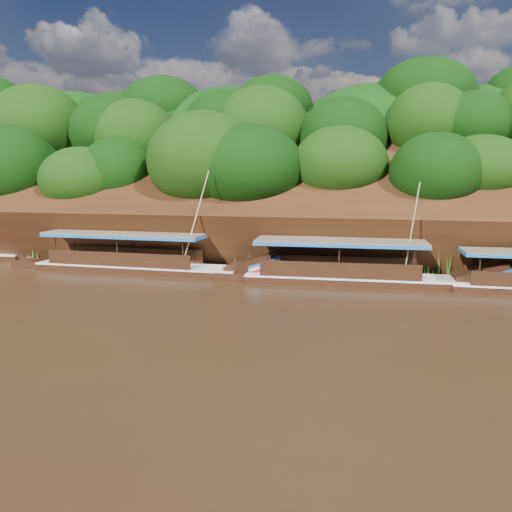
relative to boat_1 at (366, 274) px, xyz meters
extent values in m
plane|color=black|center=(-3.06, -7.38, -0.58)|extent=(160.00, 160.00, 0.00)
cube|color=black|center=(-3.06, 8.62, 2.92)|extent=(120.00, 16.12, 13.64)
cube|color=black|center=(-3.06, 18.62, -0.58)|extent=(120.00, 24.00, 12.00)
ellipsoid|color=#12400A|center=(-33.06, 14.62, 8.42)|extent=(20.00, 10.00, 8.00)
ellipsoid|color=#12400A|center=(-9.06, 7.62, 2.92)|extent=(18.00, 8.00, 6.40)
ellipsoid|color=#12400A|center=(-3.06, 15.62, 8.62)|extent=(24.00, 11.00, 8.40)
cube|color=black|center=(-0.76, -0.03, -0.58)|extent=(12.55, 2.75, 0.94)
cube|color=silver|center=(-0.76, -0.03, -0.13)|extent=(12.55, 2.82, 0.10)
cube|color=black|center=(6.26, 0.23, 0.15)|extent=(3.02, 1.82, 1.76)
cube|color=#195DA7|center=(7.04, 0.26, 0.46)|extent=(1.60, 1.84, 0.64)
cube|color=red|center=(7.04, 0.26, 0.11)|extent=(1.60, 1.84, 0.64)
cube|color=brown|center=(-1.53, -0.06, 1.93)|extent=(9.86, 2.99, 0.12)
cube|color=#195DA7|center=(-1.53, -0.06, 1.80)|extent=(9.86, 2.99, 0.19)
cylinder|color=tan|center=(2.38, -0.53, 2.62)|extent=(0.66, 0.44, 5.42)
cube|color=black|center=(-14.61, 0.53, -0.58)|extent=(13.78, 2.63, 0.94)
cube|color=silver|center=(-14.61, 0.53, -0.13)|extent=(13.78, 2.70, 0.10)
cube|color=black|center=(-6.90, 0.34, 0.15)|extent=(3.27, 1.80, 1.84)
cube|color=#195DA7|center=(-6.04, 0.32, 0.46)|extent=(1.73, 1.83, 0.69)
cube|color=red|center=(-6.04, 0.32, 0.11)|extent=(1.73, 1.83, 0.69)
cube|color=brown|center=(-15.47, 0.56, 1.93)|extent=(10.81, 2.90, 0.12)
cube|color=#195DA7|center=(-15.47, 0.56, 1.80)|extent=(10.81, 2.90, 0.19)
cylinder|color=tan|center=(-10.46, 0.22, 2.99)|extent=(1.57, 1.15, 5.95)
cube|color=black|center=(-24.43, 3.20, 0.15)|extent=(3.14, 2.22, 1.73)
cube|color=#195DA7|center=(-23.69, 3.34, 0.46)|extent=(1.79, 2.03, 0.62)
cube|color=red|center=(-23.69, 3.34, 0.11)|extent=(1.79, 2.03, 0.62)
cone|color=#256C1B|center=(-23.77, 2.45, 0.23)|extent=(1.50, 1.50, 1.61)
cone|color=#256C1B|center=(-15.98, 2.58, 0.49)|extent=(1.50, 1.50, 2.13)
cone|color=#256C1B|center=(-7.88, 2.20, 0.18)|extent=(1.50, 1.50, 1.52)
cone|color=#256C1B|center=(-2.95, 2.55, 0.20)|extent=(1.50, 1.50, 1.56)
cone|color=#256C1B|center=(4.19, 2.03, 0.36)|extent=(1.50, 1.50, 1.88)
camera|label=1|loc=(-0.03, -29.12, 5.79)|focal=35.00mm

